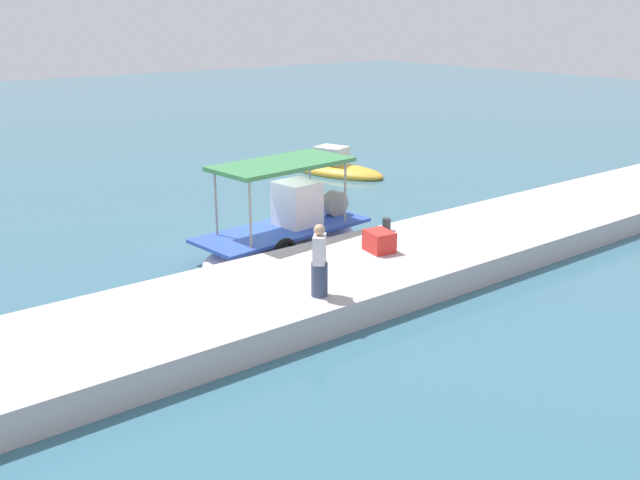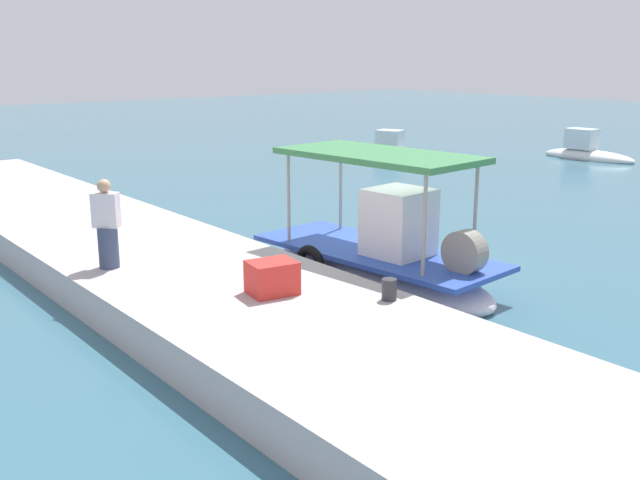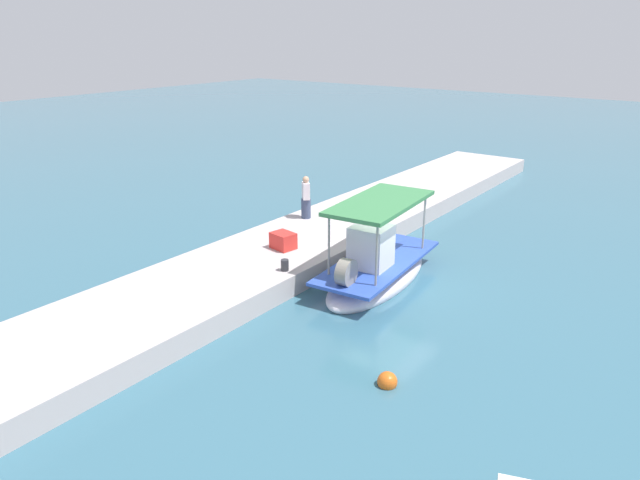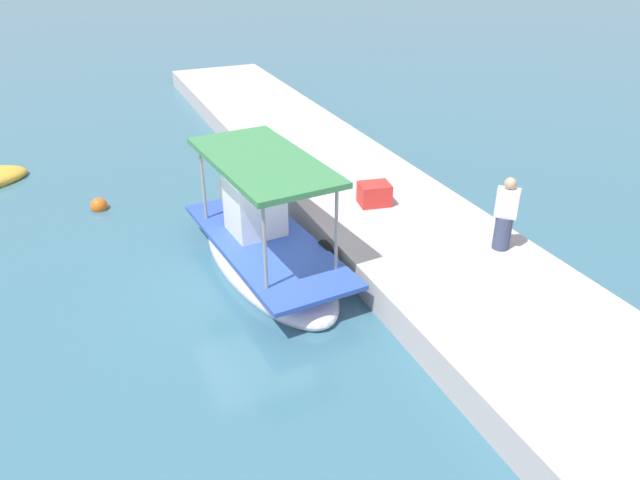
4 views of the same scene
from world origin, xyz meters
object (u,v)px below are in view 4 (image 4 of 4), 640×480
at_px(fisherman_near_bollard, 505,217).
at_px(marker_buoy, 99,206).
at_px(main_fishing_boat, 265,248).
at_px(mooring_bollard, 306,185).
at_px(cargo_crate, 374,194).

height_order(fisherman_near_bollard, marker_buoy, fisherman_near_bollard).
bearing_deg(main_fishing_boat, fisherman_near_bollard, -116.89).
bearing_deg(main_fishing_boat, mooring_bollard, -40.48).
height_order(fisherman_near_bollard, cargo_crate, fisherman_near_bollard).
height_order(main_fishing_boat, marker_buoy, main_fishing_boat).
height_order(main_fishing_boat, fisherman_near_bollard, main_fishing_boat).
height_order(mooring_bollard, cargo_crate, cargo_crate).
relative_size(main_fishing_boat, marker_buoy, 12.30).
bearing_deg(cargo_crate, marker_buoy, 57.97).
bearing_deg(marker_buoy, fisherman_near_bollard, -132.24).
xyz_separation_m(fisherman_near_bollard, cargo_crate, (3.12, 1.46, -0.47)).
bearing_deg(cargo_crate, main_fishing_boat, 103.82).
distance_m(main_fishing_boat, fisherman_near_bollard, 5.27).
relative_size(main_fishing_boat, mooring_bollard, 16.14).
relative_size(cargo_crate, marker_buoy, 1.65).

